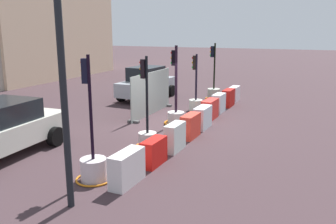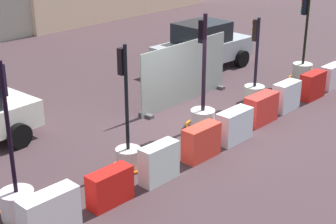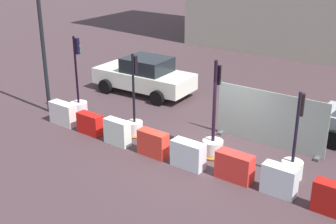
# 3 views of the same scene
# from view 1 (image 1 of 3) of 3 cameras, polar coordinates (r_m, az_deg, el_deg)

# --- Properties ---
(ground_plane) EXTENTS (120.00, 120.00, 0.00)m
(ground_plane) POSITION_cam_1_polar(r_m,az_deg,el_deg) (14.62, 0.84, -1.98)
(ground_plane) COLOR #412F33
(traffic_light_0) EXTENTS (0.96, 0.96, 3.23)m
(traffic_light_0) POSITION_cam_1_polar(r_m,az_deg,el_deg) (9.41, -11.92, -7.97)
(traffic_light_0) COLOR silver
(traffic_light_0) RESTS_ON ground_plane
(traffic_light_1) EXTENTS (0.79, 0.79, 3.00)m
(traffic_light_1) POSITION_cam_1_polar(r_m,az_deg,el_deg) (11.74, -3.35, -3.50)
(traffic_light_1) COLOR silver
(traffic_light_1) RESTS_ON ground_plane
(traffic_light_2) EXTENTS (0.99, 0.99, 3.20)m
(traffic_light_2) POSITION_cam_1_polar(r_m,az_deg,el_deg) (14.58, 1.25, -0.17)
(traffic_light_2) COLOR silver
(traffic_light_2) RESTS_ON ground_plane
(traffic_light_3) EXTENTS (0.64, 0.64, 2.69)m
(traffic_light_3) POSITION_cam_1_polar(r_m,az_deg,el_deg) (17.04, 4.46, 1.94)
(traffic_light_3) COLOR silver
(traffic_light_3) RESTS_ON ground_plane
(traffic_light_4) EXTENTS (0.92, 0.92, 3.08)m
(traffic_light_4) POSITION_cam_1_polar(r_m,az_deg,el_deg) (19.96, 7.33, 3.40)
(traffic_light_4) COLOR beige
(traffic_light_4) RESTS_ON ground_plane
(construction_barrier_0) EXTENTS (1.16, 0.45, 0.86)m
(construction_barrier_0) POSITION_cam_1_polar(r_m,az_deg,el_deg) (9.04, -6.59, -8.95)
(construction_barrier_0) COLOR silver
(construction_barrier_0) RESTS_ON ground_plane
(construction_barrier_1) EXTENTS (1.01, 0.42, 0.77)m
(construction_barrier_1) POSITION_cam_1_polar(r_m,az_deg,el_deg) (10.24, -2.28, -6.46)
(construction_barrier_1) COLOR red
(construction_barrier_1) RESTS_ON ground_plane
(construction_barrier_2) EXTENTS (0.97, 0.40, 0.89)m
(construction_barrier_2) POSITION_cam_1_polar(r_m,az_deg,el_deg) (11.39, 1.12, -4.07)
(construction_barrier_2) COLOR silver
(construction_barrier_2) RESTS_ON ground_plane
(construction_barrier_3) EXTENTS (1.05, 0.44, 0.85)m
(construction_barrier_3) POSITION_cam_1_polar(r_m,az_deg,el_deg) (12.77, 3.63, -2.28)
(construction_barrier_3) COLOR red
(construction_barrier_3) RESTS_ON ground_plane
(construction_barrier_4) EXTENTS (1.08, 0.47, 0.86)m
(construction_barrier_4) POSITION_cam_1_polar(r_m,az_deg,el_deg) (14.02, 5.56, -0.90)
(construction_barrier_4) COLOR silver
(construction_barrier_4) RESTS_ON ground_plane
(construction_barrier_5) EXTENTS (1.13, 0.49, 0.85)m
(construction_barrier_5) POSITION_cam_1_polar(r_m,az_deg,el_deg) (15.48, 6.74, 0.41)
(construction_barrier_5) COLOR red
(construction_barrier_5) RESTS_ON ground_plane
(construction_barrier_6) EXTENTS (0.98, 0.45, 0.88)m
(construction_barrier_6) POSITION_cam_1_polar(r_m,az_deg,el_deg) (16.78, 8.13, 1.41)
(construction_barrier_6) COLOR silver
(construction_barrier_6) RESTS_ON ground_plane
(construction_barrier_7) EXTENTS (1.00, 0.44, 0.86)m
(construction_barrier_7) POSITION_cam_1_polar(r_m,az_deg,el_deg) (18.16, 9.65, 2.23)
(construction_barrier_7) COLOR #B21712
(construction_barrier_7) RESTS_ON ground_plane
(construction_barrier_8) EXTENTS (1.01, 0.43, 0.80)m
(construction_barrier_8) POSITION_cam_1_polar(r_m,az_deg,el_deg) (19.54, 10.58, 2.87)
(construction_barrier_8) COLOR silver
(construction_barrier_8) RESTS_ON ground_plane
(car_silver_hatchback) EXTENTS (4.17, 2.22, 1.80)m
(car_silver_hatchback) POSITION_cam_1_polar(r_m,az_deg,el_deg) (19.86, -3.44, 4.62)
(car_silver_hatchback) COLOR #AAB3BA
(car_silver_hatchback) RESTS_ON ground_plane
(street_lamp_post) EXTENTS (0.36, 0.36, 6.48)m
(street_lamp_post) POSITION_cam_1_polar(r_m,az_deg,el_deg) (7.50, -17.09, 13.21)
(street_lamp_post) COLOR black
(street_lamp_post) RESTS_ON ground_plane
(site_fence_panel) EXTENTS (3.90, 0.50, 1.93)m
(site_fence_panel) POSITION_cam_1_polar(r_m,az_deg,el_deg) (16.23, -2.65, 2.87)
(site_fence_panel) COLOR #96A59D
(site_fence_panel) RESTS_ON ground_plane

